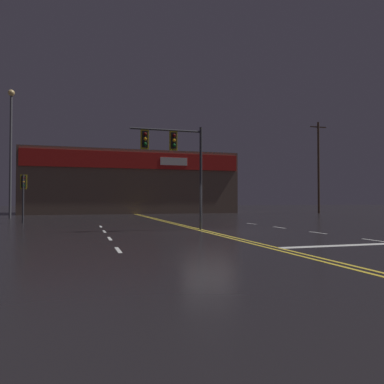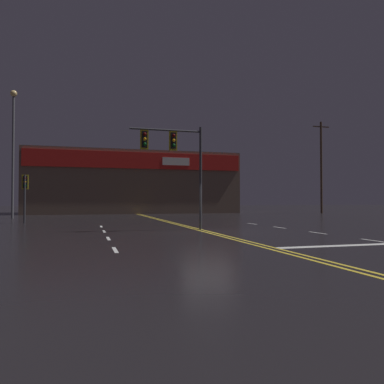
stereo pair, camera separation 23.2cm
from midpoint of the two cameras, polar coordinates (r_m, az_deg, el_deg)
The scene contains 7 objects.
ground_plane at distance 18.11m, azimuth 2.88°, elevation -6.13°, with size 200.00×200.00×0.00m, color black.
road_markings at distance 17.31m, azimuth 7.07°, elevation -6.33°, with size 14.31×60.00×0.01m.
traffic_signal_median at distance 19.47m, azimuth -2.67°, elevation 6.31°, with size 3.81×0.36×5.41m.
traffic_signal_corner_northwest at distance 27.71m, azimuth -23.89°, elevation 0.63°, with size 0.42×0.36×3.28m.
streetlight_near_left at distance 36.02m, azimuth -25.42°, elevation 7.43°, with size 0.56×0.56×11.09m.
building_backdrop at distance 47.67m, azimuth -8.86°, elevation 1.30°, with size 24.88×10.23×7.37m.
utility_pole_row at distance 40.03m, azimuth -6.92°, elevation 4.43°, with size 47.24×0.26×11.15m.
Camera 2 is at (-5.69, -17.13, 1.51)m, focal length 35.00 mm.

